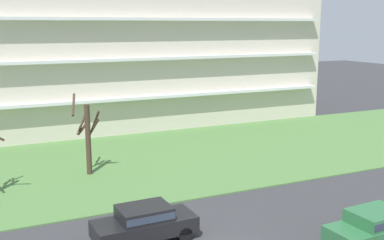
% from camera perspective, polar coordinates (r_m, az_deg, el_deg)
% --- Properties ---
extents(grass_lawn_strip, '(80.00, 16.00, 0.08)m').
position_cam_1_polar(grass_lawn_strip, '(32.14, -9.23, -5.29)').
color(grass_lawn_strip, '#547F42').
rests_on(grass_lawn_strip, ground).
extents(apartment_building, '(46.34, 14.48, 12.78)m').
position_cam_1_polar(apartment_building, '(45.30, -14.64, 7.49)').
color(apartment_building, beige).
rests_on(apartment_building, ground).
extents(tree_center, '(1.77, 1.60, 5.03)m').
position_cam_1_polar(tree_center, '(29.80, -12.38, -1.77)').
color(tree_center, '#423023').
rests_on(tree_center, ground).
extents(sedan_green_near_left, '(4.49, 2.05, 1.57)m').
position_cam_1_polar(sedan_green_near_left, '(21.86, 21.10, -11.74)').
color(sedan_green_near_left, '#2D6B3D').
rests_on(sedan_green_near_left, ground).
extents(sedan_black_center_left, '(4.44, 1.91, 1.57)m').
position_cam_1_polar(sedan_black_center_left, '(20.96, -5.71, -12.02)').
color(sedan_black_center_left, black).
rests_on(sedan_black_center_left, ground).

